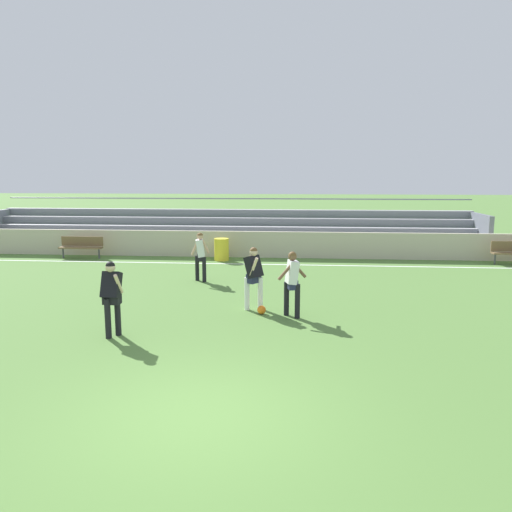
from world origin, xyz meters
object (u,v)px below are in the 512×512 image
at_px(bench_far_right, 81,245).
at_px(player_white_challenging, 200,253).
at_px(bleacher_stand, 228,229).
at_px(player_white_wide_left, 292,278).
at_px(soccer_ball, 262,310).
at_px(trash_bin, 222,249).
at_px(player_dark_dropping_back, 112,292).
at_px(player_dark_wide_right, 254,273).

height_order(bench_far_right, player_white_challenging, player_white_challenging).
bearing_deg(bleacher_stand, bench_far_right, -153.15).
distance_m(player_white_wide_left, player_white_challenging, 4.89).
xyz_separation_m(bleacher_stand, player_white_wide_left, (3.14, -10.80, -0.00)).
height_order(bench_far_right, soccer_ball, bench_far_right).
relative_size(trash_bin, player_white_challenging, 0.56).
bearing_deg(bench_far_right, trash_bin, -0.72).
distance_m(player_dark_dropping_back, soccer_ball, 3.78).
distance_m(bench_far_right, player_dark_dropping_back, 10.98).
bearing_deg(bleacher_stand, player_dark_wide_right, -78.18).
relative_size(trash_bin, player_dark_dropping_back, 0.55).
xyz_separation_m(bleacher_stand, soccer_ball, (2.38, -10.64, -0.86)).
bearing_deg(soccer_ball, player_white_wide_left, -11.93).
xyz_separation_m(player_white_wide_left, player_dark_wide_right, (-1.00, 0.56, 0.01)).
distance_m(bench_far_right, player_dark_wide_right, 10.79).
height_order(player_dark_wide_right, soccer_ball, player_dark_wide_right).
bearing_deg(player_dark_dropping_back, bleacher_stand, 86.84).
distance_m(player_dark_wide_right, soccer_ball, 0.98).
distance_m(bench_far_right, player_white_wide_left, 11.91).
bearing_deg(bench_far_right, soccer_ball, -43.40).
xyz_separation_m(bench_far_right, player_dark_dropping_back, (5.08, -9.73, 0.44)).
relative_size(bleacher_stand, player_white_challenging, 14.18).
distance_m(trash_bin, player_dark_wide_right, 7.52).
relative_size(bleacher_stand, trash_bin, 25.29).
bearing_deg(player_white_challenging, player_dark_wide_right, -57.92).
bearing_deg(bleacher_stand, player_dark_dropping_back, -93.16).
bearing_deg(trash_bin, player_white_wide_left, -69.15).
bearing_deg(player_white_challenging, soccer_ball, -58.10).
height_order(bench_far_right, player_white_wide_left, player_white_wide_left).
bearing_deg(player_white_wide_left, bench_far_right, 138.56).
bearing_deg(soccer_ball, bleacher_stand, 102.60).
bearing_deg(trash_bin, bleacher_stand, 93.24).
height_order(trash_bin, player_dark_dropping_back, player_dark_dropping_back).
bearing_deg(bleacher_stand, player_white_wide_left, -73.79).
bearing_deg(bleacher_stand, player_white_challenging, -89.21).
bearing_deg(trash_bin, soccer_ball, -73.88).
bearing_deg(player_white_challenging, player_white_wide_left, -51.50).
height_order(player_dark_wide_right, player_white_challenging, player_dark_wide_right).
distance_m(trash_bin, player_dark_dropping_back, 9.71).
bearing_deg(bench_far_right, bleacher_stand, 26.85).
height_order(bench_far_right, trash_bin, trash_bin).
bearing_deg(bleacher_stand, soccer_ball, -77.40).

